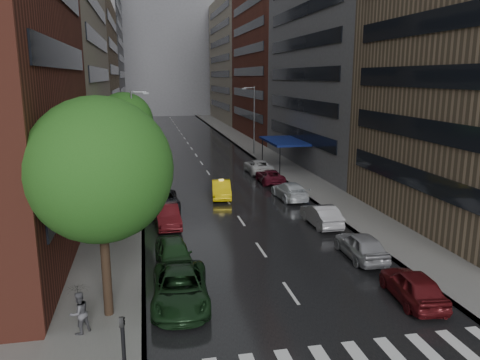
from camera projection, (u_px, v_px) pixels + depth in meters
name	position (u px, v px, depth m)	size (l,w,h in m)	color
ground	(320.00, 336.00, 19.17)	(220.00, 220.00, 0.00)	gray
road	(193.00, 151.00, 66.98)	(14.00, 140.00, 0.01)	black
sidewalk_left	(129.00, 152.00, 65.20)	(4.00, 140.00, 0.15)	gray
sidewalk_right	(254.00, 148.00, 68.73)	(4.00, 140.00, 0.15)	gray
buildings_left	(83.00, 38.00, 68.97)	(8.00, 108.00, 38.00)	maroon
buildings_right	(282.00, 46.00, 73.07)	(8.05, 109.10, 36.00)	#937A5B
building_far	(166.00, 56.00, 128.53)	(40.00, 14.00, 32.00)	slate
tree_near	(100.00, 170.00, 19.28)	(6.09, 6.09, 9.70)	#382619
tree_mid	(120.00, 143.00, 35.46)	(5.00, 5.00, 7.97)	#382619
tree_far	(124.00, 121.00, 46.17)	(5.61, 5.61, 8.94)	#382619
taxi	(221.00, 189.00, 40.98)	(1.58, 4.54, 1.50)	yellow
parked_cars_left	(171.00, 238.00, 28.66)	(2.93, 22.00, 1.56)	black
parked_cars_right	(298.00, 197.00, 38.31)	(2.49, 35.78, 1.57)	#5B1215
ped_black_umbrella	(79.00, 305.00, 18.90)	(1.10, 1.08, 2.09)	#525157
traffic_light	(124.00, 359.00, 13.85)	(0.18, 0.15, 3.45)	black
street_lamp_left	(134.00, 135.00, 45.28)	(1.74, 0.22, 9.00)	gray
street_lamp_right	(254.00, 119.00, 62.66)	(1.74, 0.22, 9.00)	gray
awning	(284.00, 141.00, 53.72)	(4.00, 8.00, 3.12)	navy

